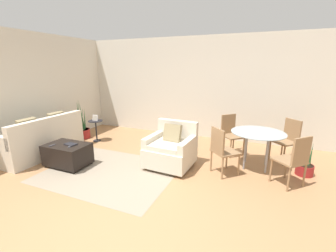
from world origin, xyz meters
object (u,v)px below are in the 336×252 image
Objects in this scene: dining_chair_near_left at (222,148)px; picture_frame at (95,118)px; dining_table at (258,137)px; dining_chair_near_right at (294,158)px; potted_plant at (82,131)px; book_stack at (71,144)px; tv_remote_secondary at (70,146)px; armchair at (171,149)px; couch at (41,141)px; ottoman at (68,154)px; potted_plant_small at (305,167)px; side_table at (96,127)px; dining_chair_far_left at (231,131)px; tv_remote_primary at (52,145)px; dining_chair_far_right at (288,138)px.

picture_frame is at bearing 169.08° from dining_chair_near_left.
dining_chair_near_right reaches higher than dining_table.
potted_plant is 0.72m from picture_frame.
tv_remote_secondary is at bearing -53.82° from book_stack.
couch is at bearing -168.84° from armchair.
couch is at bearing 167.98° from ottoman.
ottoman is 5.19× the size of tv_remote_secondary.
side_table is at bearing 179.05° from potted_plant_small.
ottoman is 0.23m from book_stack.
dining_chair_far_left is (2.78, 2.04, 0.06)m from tv_remote_secondary.
potted_plant is at bearing 172.01° from dining_chair_near_right.
ottoman is 1.87m from potted_plant.
dining_table is (4.52, 1.18, 0.32)m from couch.
potted_plant reaches higher than couch.
dining_chair_near_left and dining_chair_near_right have the same top height.
couch reaches higher than dining_table.
couch is 0.89m from tv_remote_primary.
book_stack is 0.35m from tv_remote_primary.
side_table is 0.63× the size of dining_chair_near_right.
dining_chair_far_left reaches higher than potted_plant_small.
armchair is 5.68× the size of picture_frame.
dining_chair_far_left is at bearing 34.04° from ottoman.
picture_frame is at bearing -6.40° from potted_plant.
couch is 2.02× the size of dining_chair_far_left.
tv_remote_secondary is 3.45m from dining_chair_far_left.
picture_frame is (0.50, 1.26, 0.33)m from couch.
dining_chair_near_right is at bearing 11.13° from ottoman.
side_table is 4.65m from dining_chair_near_right.
dining_chair_near_right is (4.31, 0.96, 0.06)m from tv_remote_primary.
tv_remote_primary is (-0.30, -0.18, -0.00)m from book_stack.
tv_remote_secondary is at bearing -13.27° from couch.
couch reaches higher than book_stack.
picture_frame is at bearing 171.82° from dining_chair_near_right.
picture_frame is (-2.44, 0.68, 0.29)m from armchair.
dining_chair_near_right reaches higher than potted_plant_small.
dining_chair_near_left reaches higher than ottoman.
armchair reaches higher than dining_table.
couch reaches higher than dining_chair_near_left.
dining_chair_far_right is at bearing 90.00° from dining_chair_near_right.
dining_table is at bearing 20.77° from armchair.
couch is 1.35m from side_table.
dining_table is at bearing -135.00° from dining_chair_far_right.
tv_remote_primary is at bearing -79.93° from side_table.
picture_frame reaches higher than book_stack.
dining_chair_near_left is 1.17m from dining_chair_near_right.
book_stack is at bearing 31.64° from tv_remote_primary.
potted_plant_small is (4.38, 1.39, -0.09)m from ottoman.
dining_table is 0.84m from dining_chair_far_right.
dining_chair_near_left is at bearing 8.58° from couch.
picture_frame is (-0.29, 1.63, 0.19)m from tv_remote_primary.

